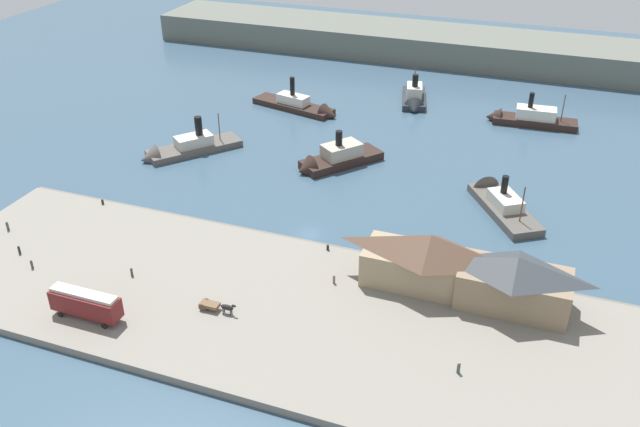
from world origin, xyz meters
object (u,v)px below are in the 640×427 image
pedestrian_near_cart (459,368)px  ferry_outer_harbor (333,160)px  mooring_post_west (328,247)px  ferry_approaching_west (304,107)px  street_tram (85,303)px  ferry_departing_north (497,200)px  ferry_shed_central_terminal (429,260)px  mooring_post_center_east (103,202)px  ferry_moored_east (525,118)px  pedestrian_by_tram (7,226)px  pedestrian_standing_center (19,250)px  horse_cart (216,306)px  pedestrian_near_west_shed (32,264)px  ferry_moored_west (181,149)px  ferry_shed_west_terminal (514,281)px  ferry_near_quay (414,99)px  pedestrian_walking_west (334,279)px  pedestrian_near_east_shed (132,272)px

pedestrian_near_cart → ferry_outer_harbor: (-35.73, 53.51, -0.45)m
mooring_post_west → ferry_approaching_west: 65.25m
street_tram → mooring_post_west: 38.68m
pedestrian_near_cart → ferry_departing_north: bearing=91.5°
ferry_shed_central_terminal → ferry_approaching_west: ferry_shed_central_terminal is taller
mooring_post_center_east → ferry_moored_east: (69.64, 69.70, -0.14)m
mooring_post_west → ferry_moored_east: size_ratio=0.04×
mooring_post_west → ferry_moored_east: (25.24, 69.84, -0.14)m
ferry_moored_east → pedestrian_by_tram: bearing=-133.7°
ferry_shed_central_terminal → mooring_post_west: 18.42m
ferry_outer_harbor → pedestrian_standing_center: bearing=-125.9°
street_tram → ferry_approaching_west: bearing=90.8°
mooring_post_west → ferry_approaching_west: size_ratio=0.04×
ferry_shed_central_terminal → ferry_approaching_west: bearing=125.5°
horse_cart → pedestrian_near_west_shed: horse_cart is taller
ferry_outer_harbor → ferry_moored_west: bearing=-169.9°
pedestrian_by_tram → pedestrian_near_west_shed: 14.31m
ferry_shed_west_terminal → mooring_post_center_east: size_ratio=17.88×
pedestrian_near_west_shed → ferry_departing_north: bearing=36.1°
horse_cart → pedestrian_near_west_shed: 32.52m
street_tram → mooring_post_west: size_ratio=11.82×
ferry_approaching_west → ferry_near_quay: size_ratio=1.42×
ferry_near_quay → pedestrian_near_cart: bearing=-73.5°
mooring_post_west → pedestrian_near_west_shed: bearing=-153.4°
ferry_approaching_west → ferry_departing_north: (51.68, -31.93, 0.01)m
pedestrian_by_tram → mooring_post_west: size_ratio=1.96×
ferry_near_quay → ferry_approaching_west: bearing=-150.1°
pedestrian_standing_center → ferry_approaching_west: (19.52, 77.70, -0.79)m
street_tram → pedestrian_walking_west: bearing=33.3°
street_tram → pedestrian_near_east_shed: 11.00m
ferry_near_quay → mooring_post_center_east: bearing=-119.6°
horse_cart → pedestrian_near_east_shed: 16.78m
pedestrian_walking_west → pedestrian_standing_center: 52.07m
pedestrian_by_tram → mooring_post_center_east: size_ratio=1.96×
pedestrian_by_tram → ferry_near_quay: 100.81m
pedestrian_near_west_shed → ferry_moored_east: bearing=53.4°
pedestrian_near_west_shed → pedestrian_by_tram: bearing=146.5°
pedestrian_near_east_shed → mooring_post_center_east: bearing=135.9°
ferry_shed_west_terminal → street_tram: (-56.33, -23.70, -1.68)m
pedestrian_by_tram → ferry_approaching_west: 77.19m
pedestrian_near_east_shed → ferry_near_quay: bearing=75.5°
ferry_moored_east → street_tram: bearing=-117.7°
ferry_moored_east → pedestrian_near_cart: bearing=-89.9°
ferry_moored_east → ferry_departing_north: bearing=-91.5°
pedestrian_walking_west → ferry_moored_east: (21.21, 78.30, -0.40)m
ferry_outer_harbor → ferry_moored_east: bearing=46.6°
pedestrian_by_tram → horse_cart: bearing=-9.5°
pedestrian_near_west_shed → ferry_approaching_west: ferry_approaching_west is taller
ferry_moored_west → pedestrian_near_east_shed: bearing=-68.8°
pedestrian_standing_center → ferry_moored_east: ferry_moored_east is taller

